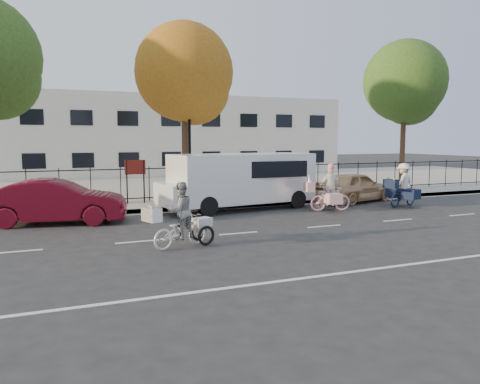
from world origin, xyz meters
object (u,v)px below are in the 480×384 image
zebra_trike (181,222)px  red_sedan (56,202)px  white_van (240,179)px  lot_car_d (273,175)px  bull_bike (403,189)px  gold_sedan (354,187)px  unicorn_bike (330,194)px  lamppost (189,132)px

zebra_trike → red_sedan: zebra_trike is taller
zebra_trike → white_van: bearing=-55.8°
lot_car_d → white_van: bearing=-108.3°
bull_bike → gold_sedan: 2.18m
white_van → gold_sedan: bearing=-7.4°
zebra_trike → unicorn_bike: 7.95m
unicorn_bike → gold_sedan: (2.47, 1.80, -0.00)m
zebra_trike → lot_car_d: 14.95m
zebra_trike → red_sedan: bearing=10.8°
lamppost → gold_sedan: size_ratio=1.08×
zebra_trike → unicorn_bike: (7.01, 3.76, 0.03)m
white_van → red_sedan: white_van is taller
lamppost → zebra_trike: 8.62m
white_van → lamppost: bearing=114.0°
lot_car_d → zebra_trike: bearing=-108.1°
zebra_trike → bull_bike: 11.10m
bull_bike → white_van: (-6.53, 1.93, 0.50)m
unicorn_bike → white_van: (-3.05, 1.80, 0.54)m
lamppost → bull_bike: bearing=-28.1°
unicorn_bike → gold_sedan: 3.05m
unicorn_bike → red_sedan: (-9.94, 1.10, 0.05)m
red_sedan → gold_sedan: (12.41, 0.70, -0.06)m
zebra_trike → gold_sedan: (9.48, 5.56, 0.02)m
red_sedan → lamppost: bearing=-49.3°
red_sedan → white_van: bearing=-72.1°
bull_bike → gold_sedan: (-1.02, 1.93, -0.04)m
lamppost → bull_bike: (7.93, -4.23, -2.39)m
red_sedan → lot_car_d: (11.66, 7.28, 0.01)m
bull_bike → white_van: bearing=56.4°
unicorn_bike → white_van: size_ratio=0.29×
unicorn_bike → white_van: white_van is taller
unicorn_bike → gold_sedan: bearing=-41.9°
lamppost → bull_bike: lamppost is taller
lamppost → red_sedan: (-5.49, -3.00, -2.37)m
gold_sedan → lot_car_d: (-0.75, 6.58, 0.07)m
unicorn_bike → lot_car_d: (1.72, 8.38, 0.06)m
lamppost → zebra_trike: bearing=-108.0°
lamppost → red_sedan: bearing=-151.4°
white_van → red_sedan: 6.95m
bull_bike → gold_sedan: bearing=10.6°
bull_bike → lot_car_d: (-1.77, 8.51, 0.03)m
white_van → gold_sedan: (5.52, 0.00, -0.54)m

